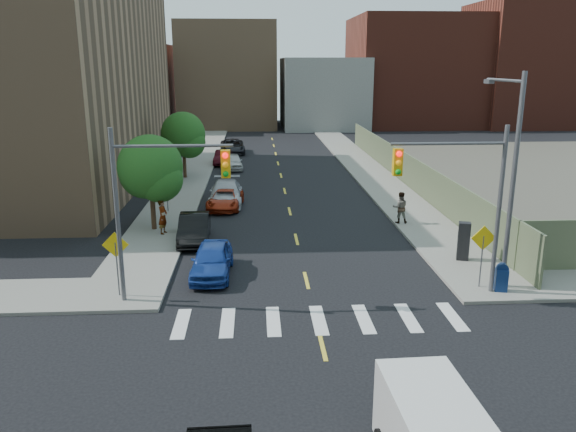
{
  "coord_description": "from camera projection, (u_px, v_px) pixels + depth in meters",
  "views": [
    {
      "loc": [
        -2.18,
        -15.1,
        9.29
      ],
      "look_at": [
        -0.61,
        11.54,
        2.0
      ],
      "focal_mm": 35.0,
      "sensor_mm": 36.0,
      "label": 1
    }
  ],
  "objects": [
    {
      "name": "sidewalk_ne",
      "position": [
        352.0,
        156.0,
        57.5
      ],
      "size": [
        3.5,
        73.0,
        0.15
      ],
      "primitive_type": "cube",
      "color": "gray",
      "rests_on": "ground"
    },
    {
      "name": "bg_bldg_midwest",
      "position": [
        228.0,
        75.0,
        84.13
      ],
      "size": [
        14.0,
        16.0,
        15.0
      ],
      "primitive_type": "cube",
      "color": "#8C6B4C",
      "rests_on": "ground"
    },
    {
      "name": "bg_bldg_east",
      "position": [
        412.0,
        72.0,
        85.59
      ],
      "size": [
        18.0,
        18.0,
        16.0
      ],
      "primitive_type": "cube",
      "color": "#592319",
      "rests_on": "ground"
    },
    {
      "name": "parked_car_silver",
      "position": [
        226.0,
        193.0,
        38.09
      ],
      "size": [
        2.21,
        5.35,
        1.55
      ],
      "primitive_type": "imported",
      "rotation": [
        0.0,
        0.0,
        0.01
      ],
      "color": "#B3B5BB",
      "rests_on": "ground"
    },
    {
      "name": "streetlight_ne",
      "position": [
        510.0,
        166.0,
        22.85
      ],
      "size": [
        0.25,
        3.7,
        9.0
      ],
      "color": "#59595E",
      "rests_on": "ground"
    },
    {
      "name": "parked_car_maroon",
      "position": [
        223.0,
        157.0,
        53.1
      ],
      "size": [
        1.66,
        4.04,
        1.3
      ],
      "primitive_type": "imported",
      "rotation": [
        0.0,
        0.0,
        -0.07
      ],
      "color": "#3D0C14",
      "rests_on": "ground"
    },
    {
      "name": "tree_west_far",
      "position": [
        183.0,
        137.0,
        45.64
      ],
      "size": [
        3.66,
        3.64,
        5.52
      ],
      "color": "#332114",
      "rests_on": "ground"
    },
    {
      "name": "sidewalk_nw",
      "position": [
        200.0,
        157.0,
        56.61
      ],
      "size": [
        3.5,
        73.0,
        0.15
      ],
      "primitive_type": "cube",
      "color": "gray",
      "rests_on": "ground"
    },
    {
      "name": "tree_west_near",
      "position": [
        151.0,
        171.0,
        31.19
      ],
      "size": [
        3.66,
        3.64,
        5.52
      ],
      "color": "#332114",
      "rests_on": "ground"
    },
    {
      "name": "pedestrian_west",
      "position": [
        163.0,
        217.0,
        30.89
      ],
      "size": [
        0.64,
        0.8,
        1.93
      ],
      "primitive_type": "imported",
      "rotation": [
        0.0,
        0.0,
        1.29
      ],
      "color": "gray",
      "rests_on": "sidewalk_nw"
    },
    {
      "name": "bg_bldg_west",
      "position": [
        118.0,
        86.0,
        81.69
      ],
      "size": [
        14.0,
        18.0,
        12.0
      ],
      "primitive_type": "cube",
      "color": "#592319",
      "rests_on": "ground"
    },
    {
      "name": "pedestrian_east",
      "position": [
        400.0,
        207.0,
        32.99
      ],
      "size": [
        0.97,
        0.78,
        1.86
      ],
      "primitive_type": "imported",
      "rotation": [
        0.0,
        0.0,
        3.05
      ],
      "color": "gray",
      "rests_on": "sidewalk_ne"
    },
    {
      "name": "parked_car_grey",
      "position": [
        232.0,
        146.0,
        59.46
      ],
      "size": [
        2.87,
        5.55,
        1.5
      ],
      "primitive_type": "imported",
      "rotation": [
        0.0,
        0.0,
        0.07
      ],
      "color": "black",
      "rests_on": "ground"
    },
    {
      "name": "warn_sign_midwest",
      "position": [
        167.0,
        183.0,
        35.4
      ],
      "size": [
        1.06,
        0.06,
        2.83
      ],
      "color": "#59595E",
      "rests_on": "ground"
    },
    {
      "name": "signal_ne",
      "position": [
        464.0,
        188.0,
        22.04
      ],
      "size": [
        4.59,
        0.3,
        7.0
      ],
      "color": "#59595E",
      "rests_on": "ground"
    },
    {
      "name": "warn_sign_nw",
      "position": [
        116.0,
        252.0,
        22.4
      ],
      "size": [
        1.06,
        0.06,
        2.83
      ],
      "color": "#59595E",
      "rests_on": "ground"
    },
    {
      "name": "parked_car_blue",
      "position": [
        212.0,
        260.0,
        25.23
      ],
      "size": [
        1.87,
        4.35,
        1.46
      ],
      "primitive_type": "imported",
      "rotation": [
        0.0,
        0.0,
        -0.03
      ],
      "color": "#1B3D96",
      "rests_on": "ground"
    },
    {
      "name": "bg_bldg_center",
      "position": [
        322.0,
        93.0,
        83.66
      ],
      "size": [
        12.0,
        16.0,
        10.0
      ],
      "primitive_type": "cube",
      "color": "gray",
      "rests_on": "ground"
    },
    {
      "name": "parked_car_red",
      "position": [
        225.0,
        199.0,
        36.97
      ],
      "size": [
        2.48,
        4.64,
        1.24
      ],
      "primitive_type": "imported",
      "rotation": [
        0.0,
        0.0,
        -0.1
      ],
      "color": "#9A270F",
      "rests_on": "ground"
    },
    {
      "name": "ground",
      "position": [
        330.0,
        378.0,
        17.11
      ],
      "size": [
        160.0,
        160.0,
        0.0
      ],
      "primitive_type": "plane",
      "color": "black",
      "rests_on": "ground"
    },
    {
      "name": "parked_car_white",
      "position": [
        233.0,
        162.0,
        50.64
      ],
      "size": [
        2.01,
        4.19,
        1.38
      ],
      "primitive_type": "imported",
      "rotation": [
        0.0,
        0.0,
        0.09
      ],
      "color": "silver",
      "rests_on": "ground"
    },
    {
      "name": "mailbox",
      "position": [
        501.0,
        278.0,
        23.15
      ],
      "size": [
        0.57,
        0.48,
        1.21
      ],
      "rotation": [
        0.0,
        0.0,
        -0.22
      ],
      "color": "navy",
      "rests_on": "sidewalk_ne"
    },
    {
      "name": "fence_north",
      "position": [
        405.0,
        168.0,
        44.29
      ],
      "size": [
        0.12,
        44.0,
        2.5
      ],
      "primitive_type": "cube",
      "color": "#66714F",
      "rests_on": "ground"
    },
    {
      "name": "parked_car_black",
      "position": [
        194.0,
        228.0,
        30.05
      ],
      "size": [
        1.71,
        4.52,
        1.47
      ],
      "primitive_type": "imported",
      "rotation": [
        0.0,
        0.0,
        0.04
      ],
      "color": "black",
      "rests_on": "ground"
    },
    {
      "name": "warn_sign_ne",
      "position": [
        483.0,
        245.0,
        23.26
      ],
      "size": [
        1.06,
        0.06,
        2.83
      ],
      "color": "#59595E",
      "rests_on": "ground"
    },
    {
      "name": "bg_bldg_fareast",
      "position": [
        521.0,
        65.0,
        84.31
      ],
      "size": [
        14.0,
        16.0,
        18.0
      ],
      "primitive_type": "cube",
      "color": "#592319",
      "rests_on": "ground"
    },
    {
      "name": "smokestack",
      "position": [
        551.0,
        30.0,
        83.22
      ],
      "size": [
        1.8,
        1.8,
        28.0
      ],
      "primitive_type": "cylinder",
      "color": "#8C6B4C",
      "rests_on": "ground"
    },
    {
      "name": "signal_nw",
      "position": [
        156.0,
        192.0,
        21.36
      ],
      "size": [
        4.59,
        0.3,
        7.0
      ],
      "color": "#59595E",
      "rests_on": "ground"
    },
    {
      "name": "payphone",
      "position": [
        464.0,
        241.0,
        26.78
      ],
      "size": [
        0.66,
        0.59,
        1.85
      ],
      "primitive_type": "cube",
      "rotation": [
        0.0,
        0.0,
        -0.3
      ],
      "color": "black",
      "rests_on": "sidewalk_ne"
    }
  ]
}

